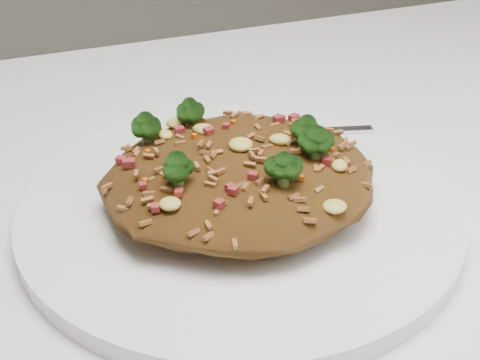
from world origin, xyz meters
name	(u,v)px	position (x,y,z in m)	size (l,w,h in m)	color
plate	(240,207)	(0.04, 0.04, 0.76)	(0.30, 0.30, 0.01)	white
fried_rice	(240,167)	(0.04, 0.04, 0.79)	(0.18, 0.17, 0.06)	brown
fork	(283,133)	(0.10, 0.11, 0.77)	(0.16, 0.06, 0.00)	silver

